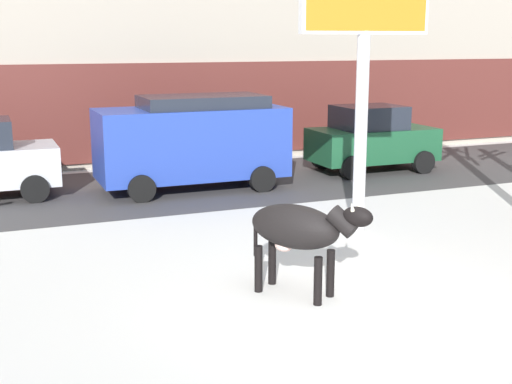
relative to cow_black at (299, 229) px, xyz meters
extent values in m
plane|color=silver|center=(0.39, -0.86, -0.99)|extent=(120.00, 120.00, 0.00)
cube|color=#423F3F|center=(0.39, 7.98, -0.99)|extent=(60.00, 5.60, 0.01)
cube|color=#5B2823|center=(0.39, 11.19, 0.61)|extent=(43.12, 0.10, 2.80)
ellipsoid|color=black|center=(-0.04, 0.06, 0.03)|extent=(1.30, 1.49, 0.64)
cylinder|color=black|center=(0.40, -0.23, -0.64)|extent=(0.12, 0.12, 0.70)
cylinder|color=black|center=(0.08, -0.45, -0.64)|extent=(0.12, 0.12, 0.70)
cylinder|color=black|center=(-0.17, 0.57, -0.64)|extent=(0.12, 0.12, 0.70)
cylinder|color=black|center=(-0.48, 0.34, -0.64)|extent=(0.12, 0.12, 0.70)
cylinder|color=black|center=(0.39, -0.55, 0.21)|extent=(0.49, 0.54, 0.44)
ellipsoid|color=black|center=(0.52, -0.73, 0.31)|extent=(0.45, 0.50, 0.28)
cone|color=beige|center=(0.59, -0.64, 0.47)|extent=(0.13, 0.11, 0.15)
cone|color=beige|center=(0.41, -0.76, 0.47)|extent=(0.13, 0.11, 0.15)
cylinder|color=black|center=(-0.43, 0.60, -0.22)|extent=(0.06, 0.06, 0.60)
ellipsoid|color=beige|center=(-0.14, 0.20, -0.27)|extent=(0.36, 0.37, 0.20)
cylinder|color=silver|center=(2.58, 2.70, 0.91)|extent=(0.24, 0.24, 3.80)
cylinder|color=black|center=(-3.04, 9.24, -0.67)|extent=(0.64, 0.22, 0.64)
cylinder|color=black|center=(-3.05, 7.54, -0.67)|extent=(0.64, 0.22, 0.64)
cube|color=#233D9E|center=(0.72, 7.60, 0.18)|extent=(4.61, 1.92, 1.70)
cube|color=#1E232D|center=(1.02, 7.60, 1.18)|extent=(3.01, 1.69, 0.30)
cylinder|color=black|center=(2.22, 8.54, -0.67)|extent=(0.64, 0.22, 0.64)
cylinder|color=black|center=(2.21, 6.64, -0.67)|extent=(0.64, 0.22, 0.64)
cylinder|color=black|center=(-0.77, 8.55, -0.67)|extent=(0.64, 0.22, 0.64)
cylinder|color=black|center=(-0.78, 6.65, -0.67)|extent=(0.64, 0.22, 0.64)
cube|color=#194C2D|center=(6.15, 7.99, -0.22)|extent=(3.51, 1.72, 0.90)
cube|color=#1E232D|center=(6.00, 7.99, 0.55)|extent=(1.81, 1.50, 0.64)
cylinder|color=black|center=(7.29, 8.83, -0.67)|extent=(0.64, 0.22, 0.64)
cylinder|color=black|center=(7.28, 7.13, -0.67)|extent=(0.64, 0.22, 0.64)
cylinder|color=black|center=(5.01, 8.84, -0.67)|extent=(0.64, 0.22, 0.64)
cylinder|color=black|center=(5.01, 7.14, -0.67)|extent=(0.64, 0.22, 0.64)
cylinder|color=#282833|center=(1.53, 11.11, -0.55)|extent=(0.24, 0.24, 0.88)
cube|color=brown|center=(1.53, 11.11, 0.21)|extent=(0.36, 0.22, 0.64)
sphere|color=#9E7051|center=(1.53, 11.11, 0.64)|extent=(0.20, 0.20, 0.20)
camera|label=1|loc=(-4.12, -8.48, 2.63)|focal=47.99mm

